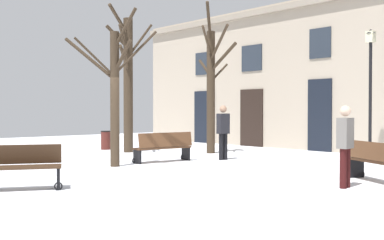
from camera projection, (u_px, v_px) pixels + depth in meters
ground_plane at (145, 170)px, 12.55m from camera, size 34.04×34.04×0.00m
building_facade at (325, 72)px, 18.30m from camera, size 21.27×0.60×6.05m
tree_center at (114, 91)px, 13.29m from camera, size 1.86×2.11×4.40m
tree_left_of_center at (128, 79)px, 17.80m from camera, size 2.13×2.02×5.38m
tree_right_of_center at (211, 85)px, 17.38m from camera, size 2.46×1.94×5.40m
streetlamp at (370, 80)px, 15.05m from camera, size 0.30×0.30×4.17m
litter_bin at (106, 140)px, 19.09m from camera, size 0.40×0.40×0.76m
bench_by_litter_bin at (164, 147)px, 14.48m from camera, size 0.68×1.94×0.91m
bench_facing_shops at (377, 161)px, 10.28m from camera, size 1.83×1.26×0.90m
bench_far_corner at (19, 167)px, 9.39m from camera, size 1.20×1.69×0.90m
person_near_bench at (223, 129)px, 15.10m from camera, size 0.25×0.40×1.74m
person_by_shop_door at (345, 142)px, 9.64m from camera, size 0.26×0.40×1.68m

